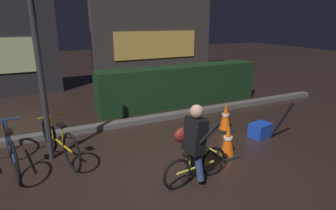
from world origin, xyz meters
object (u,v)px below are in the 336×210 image
object	(u,v)px
street_post	(41,77)
blue_crate	(260,130)
parked_bike_center_left	(60,142)
closed_umbrella	(282,121)
parked_bike_left_mid	(11,149)
traffic_cone_near	(228,141)
traffic_cone_far	(226,117)
cyclist	(194,144)

from	to	relation	value
street_post	blue_crate	size ratio (longest dim) A/B	6.76
parked_bike_center_left	closed_umbrella	distance (m)	4.36
parked_bike_left_mid	traffic_cone_near	xyz separation A→B (m)	(3.51, -1.16, -0.06)
traffic_cone_near	traffic_cone_far	xyz separation A→B (m)	(0.73, 1.03, 0.01)
street_post	closed_umbrella	distance (m)	4.67
parked_bike_left_mid	traffic_cone_near	world-z (taller)	parked_bike_left_mid
blue_crate	cyclist	size ratio (longest dim) A/B	0.35
traffic_cone_near	blue_crate	world-z (taller)	traffic_cone_near
street_post	parked_bike_center_left	distance (m)	1.16
street_post	traffic_cone_far	bearing A→B (deg)	-4.19
street_post	blue_crate	distance (m)	4.39
traffic_cone_near	traffic_cone_far	bearing A→B (deg)	54.89
street_post	cyclist	xyz separation A→B (m)	(1.92, -1.75, -0.86)
parked_bike_center_left	traffic_cone_far	bearing A→B (deg)	-108.42
street_post	blue_crate	xyz separation A→B (m)	(4.08, -0.90, -1.34)
blue_crate	closed_umbrella	world-z (taller)	closed_umbrella
street_post	blue_crate	bearing A→B (deg)	-12.43
blue_crate	closed_umbrella	bearing A→B (deg)	-38.63
street_post	parked_bike_left_mid	bearing A→B (deg)	-167.14
parked_bike_center_left	traffic_cone_far	size ratio (longest dim) A/B	2.51
traffic_cone_near	cyclist	size ratio (longest dim) A/B	0.50
street_post	closed_umbrella	xyz separation A→B (m)	(4.39, -1.15, -1.09)
traffic_cone_near	closed_umbrella	distance (m)	1.49
parked_bike_left_mid	traffic_cone_far	world-z (taller)	parked_bike_left_mid
parked_bike_left_mid	parked_bike_center_left	distance (m)	0.75
blue_crate	parked_bike_center_left	bearing A→B (deg)	168.95
street_post	traffic_cone_near	xyz separation A→B (m)	(2.91, -1.30, -1.19)
parked_bike_left_mid	traffic_cone_far	size ratio (longest dim) A/B	2.69
street_post	traffic_cone_near	bearing A→B (deg)	-24.06
traffic_cone_far	blue_crate	xyz separation A→B (m)	(0.44, -0.63, -0.16)
traffic_cone_far	closed_umbrella	world-z (taller)	closed_umbrella
cyclist	closed_umbrella	world-z (taller)	cyclist
parked_bike_center_left	blue_crate	xyz separation A→B (m)	(3.93, -0.77, -0.20)
street_post	traffic_cone_near	distance (m)	3.40
cyclist	closed_umbrella	bearing A→B (deg)	6.31
traffic_cone_far	cyclist	xyz separation A→B (m)	(-1.72, -1.49, 0.32)
traffic_cone_far	closed_umbrella	xyz separation A→B (m)	(0.76, -0.88, 0.09)
traffic_cone_far	blue_crate	world-z (taller)	traffic_cone_far
parked_bike_left_mid	cyclist	size ratio (longest dim) A/B	1.39
parked_bike_left_mid	closed_umbrella	distance (m)	5.09
traffic_cone_near	closed_umbrella	world-z (taller)	closed_umbrella
traffic_cone_far	cyclist	world-z (taller)	cyclist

